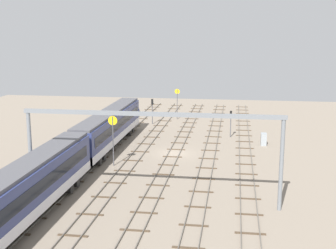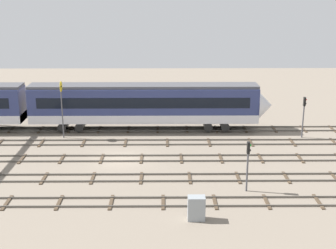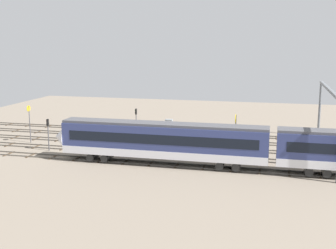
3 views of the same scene
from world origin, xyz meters
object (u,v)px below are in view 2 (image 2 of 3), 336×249
at_px(speed_sign_mid_trackside, 62,101).
at_px(signal_light_trackside_approach, 304,111).
at_px(train, 33,106).
at_px(relay_cabinet, 196,208).
at_px(signal_light_trackside_departure, 248,159).

distance_m(speed_sign_mid_trackside, signal_light_trackside_approach, 24.33).
distance_m(train, relay_cabinet, 26.07).
distance_m(signal_light_trackside_approach, signal_light_trackside_departure, 15.23).
bearing_deg(speed_sign_mid_trackside, train, 143.76).
bearing_deg(relay_cabinet, speed_sign_mid_trackside, 124.89).
bearing_deg(speed_sign_mid_trackside, signal_light_trackside_approach, -0.29).
relative_size(train, relay_cabinet, 30.41).
distance_m(train, signal_light_trackside_departure, 25.70).
relative_size(train, signal_light_trackside_approach, 11.93).
height_order(train, relay_cabinet, train).
bearing_deg(relay_cabinet, signal_light_trackside_approach, 55.86).
bearing_deg(signal_light_trackside_departure, relay_cabinet, -132.14).
bearing_deg(speed_sign_mid_trackside, relay_cabinet, -55.11).
bearing_deg(speed_sign_mid_trackside, signal_light_trackside_departure, -38.65).
height_order(signal_light_trackside_departure, relay_cabinet, signal_light_trackside_departure).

